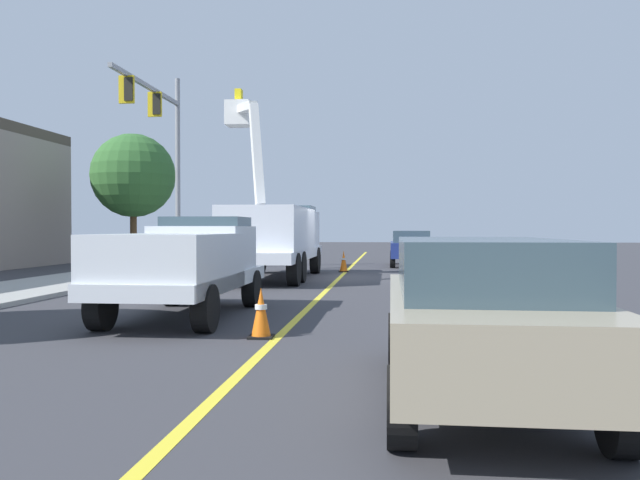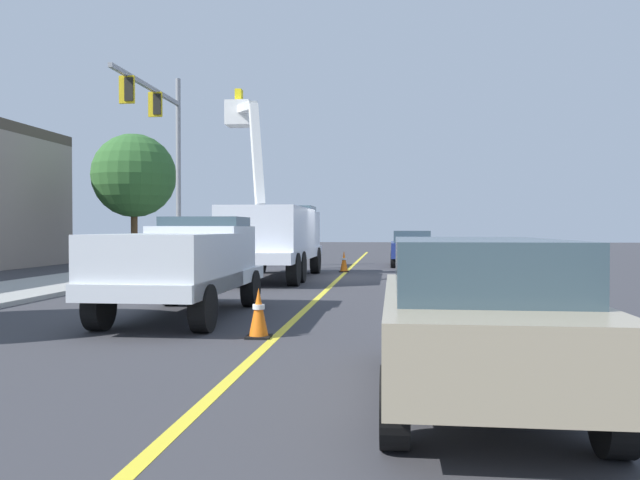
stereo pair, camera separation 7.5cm
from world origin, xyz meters
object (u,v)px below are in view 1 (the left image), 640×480
at_px(service_pickup_truck, 186,262).
at_px(trailing_sedan, 480,307).
at_px(traffic_cone_leading, 261,313).
at_px(passing_minivan, 410,246).
at_px(traffic_cone_mid_front, 344,262).
at_px(traffic_signal_mast, 162,136).
at_px(utility_bucket_truck, 275,234).

relative_size(service_pickup_truck, trailing_sedan, 1.17).
bearing_deg(traffic_cone_leading, passing_minivan, -10.29).
xyz_separation_m(service_pickup_truck, passing_minivan, (18.24, -5.66, -0.15)).
bearing_deg(service_pickup_truck, traffic_cone_mid_front, -10.90).
height_order(service_pickup_truck, traffic_signal_mast, traffic_signal_mast).
bearing_deg(utility_bucket_truck, trailing_sedan, -163.86).
bearing_deg(passing_minivan, service_pickup_truck, 162.76).
height_order(service_pickup_truck, traffic_cone_leading, service_pickup_truck).
bearing_deg(utility_bucket_truck, passing_minivan, -33.44).
relative_size(traffic_cone_leading, traffic_signal_mast, 0.10).
height_order(trailing_sedan, traffic_cone_leading, trailing_sedan).
bearing_deg(passing_minivan, traffic_cone_leading, 169.71).
bearing_deg(traffic_cone_leading, utility_bucket_truck, 7.54).
relative_size(trailing_sedan, traffic_cone_leading, 5.86).
bearing_deg(traffic_signal_mast, passing_minivan, -65.61).
xyz_separation_m(utility_bucket_truck, trailing_sedan, (-15.88, -4.60, -0.64)).
relative_size(utility_bucket_truck, traffic_signal_mast, 0.97).
bearing_deg(trailing_sedan, utility_bucket_truck, 16.14).
xyz_separation_m(service_pickup_truck, traffic_cone_leading, (-2.29, -1.94, -0.71)).
bearing_deg(traffic_signal_mast, trailing_sedan, -152.95).
height_order(service_pickup_truck, traffic_cone_mid_front, service_pickup_truck).
xyz_separation_m(traffic_cone_leading, traffic_signal_mast, (15.73, 6.85, 5.25)).
distance_m(passing_minivan, trailing_sedan, 24.02).
distance_m(utility_bucket_truck, passing_minivan, 9.76).
relative_size(utility_bucket_truck, passing_minivan, 1.70).
bearing_deg(service_pickup_truck, passing_minivan, -17.24).
distance_m(traffic_cone_mid_front, traffic_signal_mast, 9.19).
bearing_deg(traffic_signal_mast, service_pickup_truck, -159.90).
distance_m(service_pickup_truck, passing_minivan, 19.10).
bearing_deg(utility_bucket_truck, service_pickup_truck, 178.33).
height_order(utility_bucket_truck, passing_minivan, utility_bucket_truck).
height_order(traffic_cone_leading, traffic_cone_mid_front, traffic_cone_mid_front).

